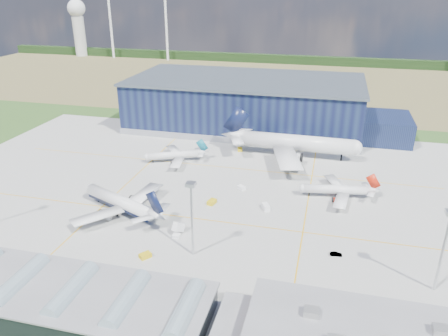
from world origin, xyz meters
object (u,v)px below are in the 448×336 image
Objects in this scene: light_mast_east at (446,238)px; gse_tug_a at (212,202)px; airliner_regional at (173,151)px; gse_cart_b at (242,188)px; car_a at (175,293)px; car_b at (336,254)px; airliner_widebody at (297,135)px; gse_tug_b at (145,256)px; gse_tug_c at (240,149)px; gse_van_b at (266,207)px; airliner_red at (336,185)px; hangar at (251,105)px; airliner_navy at (119,195)px; light_mast_center at (192,207)px; airstair at (179,229)px.

gse_tug_a is at bearing 155.25° from light_mast_east.
airliner_regional is 9.44× the size of gse_cart_b.
car_b is (39.34, 27.32, 0.04)m from car_a.
airliner_widebody is 96.77m from gse_tug_b.
gse_tug_a reaches higher than gse_tug_b.
light_mast_east is 6.84× the size of gse_tug_c.
airliner_widebody is at bearing 7.91° from car_b.
car_a is (31.15, -83.90, -4.20)m from airliner_regional.
light_mast_east is 111.56m from gse_tug_c.
gse_van_b reaches higher than gse_tug_b.
hangar is at bearing -67.76° from airliner_red.
gse_cart_b is at bearing -119.13° from airliner_navy.
hangar is 5.01× the size of airliner_regional.
airliner_navy is at bearing 13.82° from airliner_red.
light_mast_east reaches higher than car_b.
gse_van_b is (-48.82, 32.10, -14.46)m from light_mast_east.
hangar is at bearing 48.32° from gse_cart_b.
light_mast_center is 65.00m from light_mast_east.
airliner_red is (39.28, 47.66, -10.59)m from light_mast_center.
gse_tug_c is 75.97m from airstair.
car_a is (4.09, -49.41, -0.24)m from gse_tug_a.
car_b is at bearing -59.67° from car_a.
light_mast_center is 37.65m from airliner_navy.
airstair is (-4.78, -21.44, 0.65)m from gse_tug_a.
car_b is at bearing -67.64° from hangar.
gse_tug_c is at bearing 122.46° from gse_tug_b.
airliner_regional is at bearing 141.34° from gse_tug_b.
gse_tug_c is at bearing -166.58° from airliner_regional.
light_mast_east is at bearing -87.43° from gse_cart_b.
airliner_red is (-25.72, 47.66, -10.59)m from light_mast_east.
airliner_regional is 40.39m from gse_cart_b.
gse_tug_c is 1.10× the size of gse_cart_b.
airliner_widebody is at bearing -73.24° from airliner_red.
gse_tug_c is (8.06, 90.89, 0.03)m from gse_tug_b.
gse_tug_a is (27.05, -34.49, -3.96)m from airliner_regional.
airliner_navy is at bearing -141.58° from gse_tug_a.
car_a is (-20.44, -103.00, -9.87)m from airliner_widebody.
airstair is at bearing -90.36° from hangar.
gse_tug_c is (-4.69, 85.86, -14.70)m from light_mast_center.
gse_cart_b is (-11.54, 13.75, -0.31)m from gse_van_b.
light_mast_center reaches higher than gse_cart_b.
airliner_regional reaches higher than airstair.
light_mast_east reaches higher than airliner_red.
gse_tug_c reaches higher than gse_cart_b.
hangar reaches higher than airliner_regional.
light_mast_east reaches higher than gse_cart_b.
light_mast_center is at bearing -32.51° from airstair.
airliner_red is at bearing -63.40° from airliner_widebody.
gse_tug_b is 0.96× the size of gse_tug_c.
airstair reaches higher than gse_cart_b.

